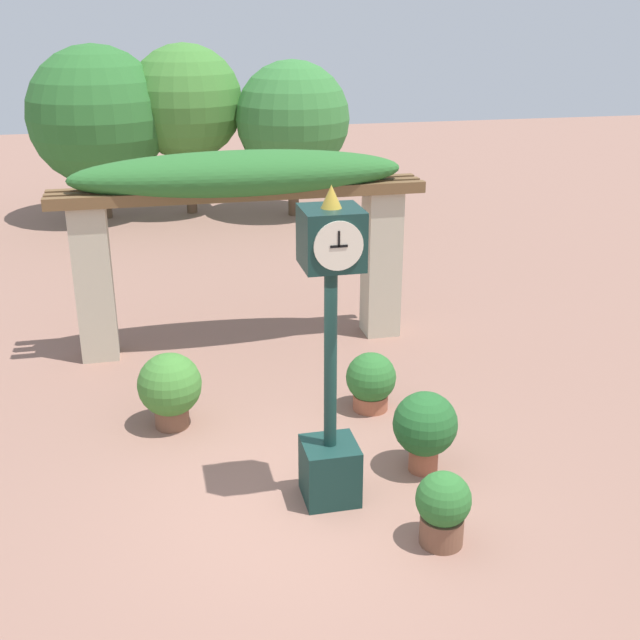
% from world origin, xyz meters
% --- Properties ---
extents(ground_plane, '(60.00, 60.00, 0.00)m').
position_xyz_m(ground_plane, '(0.00, 0.00, 0.00)').
color(ground_plane, '#8E6656').
extents(pedestal_clock, '(0.60, 0.64, 3.53)m').
position_xyz_m(pedestal_clock, '(0.33, 0.12, 1.66)').
color(pedestal_clock, '#14332D').
rests_on(pedestal_clock, ground).
extents(pergola, '(5.71, 1.15, 3.13)m').
position_xyz_m(pergola, '(0.00, 4.72, 2.37)').
color(pergola, '#BCB299').
rests_on(pergola, ground).
extents(potted_plant_near_left, '(0.76, 0.76, 0.99)m').
position_xyz_m(potted_plant_near_left, '(1.54, 0.43, 0.58)').
color(potted_plant_near_left, '#9E563D').
rests_on(potted_plant_near_left, ground).
extents(potted_plant_near_right, '(0.83, 0.83, 1.01)m').
position_xyz_m(potted_plant_near_right, '(-1.31, 2.17, 0.56)').
color(potted_plant_near_right, brown).
rests_on(potted_plant_near_right, ground).
extents(potted_plant_far_left, '(0.57, 0.57, 0.80)m').
position_xyz_m(potted_plant_far_left, '(1.25, -0.93, 0.43)').
color(potted_plant_far_left, brown).
rests_on(potted_plant_far_left, ground).
extents(potted_plant_far_right, '(0.68, 0.68, 0.81)m').
position_xyz_m(potted_plant_far_right, '(1.36, 2.07, 0.42)').
color(potted_plant_far_right, '#9E563D').
rests_on(potted_plant_far_right, ground).
extents(tree_line, '(8.01, 3.96, 4.33)m').
position_xyz_m(tree_line, '(-0.51, 13.72, 2.63)').
color(tree_line, brown).
rests_on(tree_line, ground).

